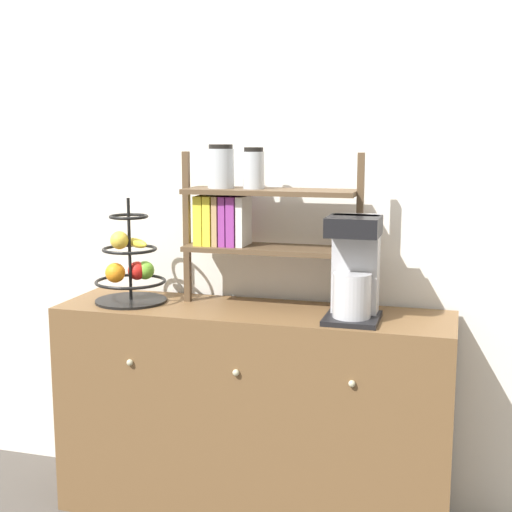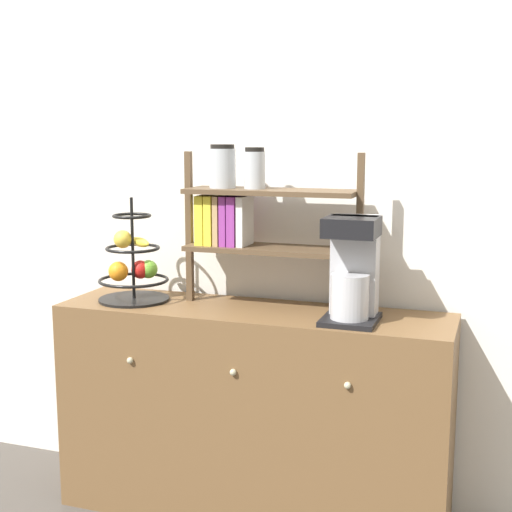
% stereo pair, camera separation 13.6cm
% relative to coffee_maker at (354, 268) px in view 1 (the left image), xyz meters
% --- Properties ---
extents(wall_back, '(7.00, 0.05, 2.60)m').
position_rel_coffee_maker_xyz_m(wall_back, '(-0.38, 0.28, 0.31)').
color(wall_back, silver).
rests_on(wall_back, ground_plane).
extents(sideboard, '(1.47, 0.40, 0.81)m').
position_rel_coffee_maker_xyz_m(sideboard, '(-0.38, 0.04, -0.58)').
color(sideboard, brown).
rests_on(sideboard, ground_plane).
extents(coffee_maker, '(0.19, 0.22, 0.36)m').
position_rel_coffee_maker_xyz_m(coffee_maker, '(0.00, 0.00, 0.00)').
color(coffee_maker, black).
rests_on(coffee_maker, sideboard).
extents(fruit_stand, '(0.27, 0.27, 0.40)m').
position_rel_coffee_maker_xyz_m(fruit_stand, '(-0.86, 0.03, -0.05)').
color(fruit_stand, black).
rests_on(fruit_stand, sideboard).
extents(shelf_hutch, '(0.68, 0.20, 0.60)m').
position_rel_coffee_maker_xyz_m(shelf_hutch, '(-0.42, 0.10, 0.18)').
color(shelf_hutch, brown).
rests_on(shelf_hutch, sideboard).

